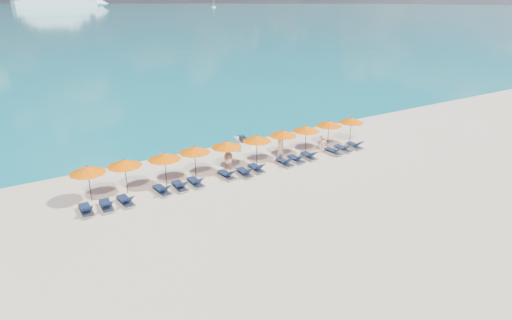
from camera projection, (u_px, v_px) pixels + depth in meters
ground at (282, 193)px, 26.49m from camera, size 1400.00×1400.00×0.00m
cruise_ship at (64, 1)px, 545.76m from camera, size 121.18×40.02×33.33m
sailboat_near at (101, 8)px, 504.36m from camera, size 6.09×2.03×11.17m
sailboat_far at (214, 7)px, 571.49m from camera, size 5.22×1.74×9.57m
jetski at (243, 143)px, 34.50m from camera, size 1.48×2.48×0.83m
beachgoer_a at (280, 150)px, 31.18m from camera, size 0.68×0.48×1.78m
beachgoer_b at (229, 161)px, 29.08m from camera, size 1.05×0.94×1.88m
beachgoer_c at (323, 144)px, 33.15m from camera, size 1.01×0.65×1.43m
umbrella_0 at (87, 170)px, 24.65m from camera, size 2.10×2.10×2.28m
umbrella_1 at (124, 163)px, 25.68m from camera, size 2.10×2.10×2.28m
umbrella_2 at (164, 156)px, 26.76m from camera, size 2.10×2.10×2.28m
umbrella_3 at (194, 149)px, 27.97m from camera, size 2.10×2.10×2.28m
umbrella_4 at (226, 144)px, 28.93m from camera, size 2.10×2.10×2.28m
umbrella_5 at (257, 138)px, 30.22m from camera, size 2.10×2.10×2.28m
umbrella_6 at (283, 133)px, 31.37m from camera, size 2.10×2.10×2.28m
umbrella_7 at (306, 128)px, 32.47m from camera, size 2.10×2.10×2.28m
umbrella_8 at (329, 123)px, 33.80m from camera, size 2.10×2.10×2.28m
umbrella_9 at (351, 120)px, 34.73m from camera, size 2.10×2.10×2.28m
lounger_0 at (86, 210)px, 23.84m from camera, size 0.64×1.71×0.66m
lounger_1 at (106, 205)px, 24.35m from camera, size 0.72×1.74×0.66m
lounger_2 at (126, 201)px, 24.90m from camera, size 0.77×1.75×0.66m
lounger_3 at (162, 190)px, 26.30m from camera, size 0.77×1.75×0.66m
lounger_4 at (180, 186)px, 26.86m from camera, size 0.70×1.73×0.66m
lounger_5 at (195, 182)px, 27.43m from camera, size 0.65×1.71×0.66m
lounger_6 at (227, 175)px, 28.58m from camera, size 0.74×1.74×0.66m
lounger_7 at (245, 172)px, 28.94m from camera, size 0.70×1.73×0.66m
lounger_8 at (256, 168)px, 29.69m from camera, size 0.67×1.72×0.66m
lounger_9 at (284, 162)px, 30.77m from camera, size 0.64×1.71×0.66m
lounger_10 at (296, 159)px, 31.39m from camera, size 0.69×1.72×0.66m
lounger_11 at (309, 156)px, 32.03m from camera, size 0.77×1.75×0.66m
lounger_12 at (334, 151)px, 32.94m from camera, size 0.72×1.73×0.66m
lounger_13 at (343, 148)px, 33.62m from camera, size 0.78×1.75×0.66m
lounger_14 at (355, 145)px, 34.30m from camera, size 0.73×1.74×0.66m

